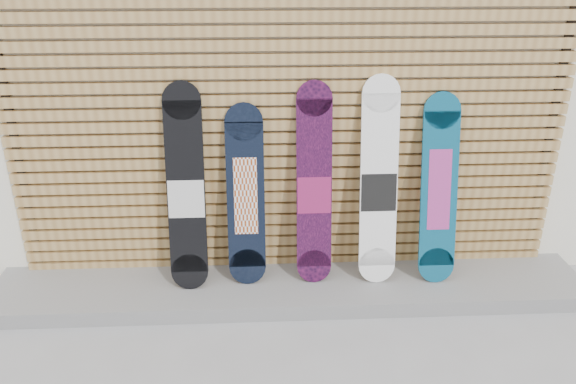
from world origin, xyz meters
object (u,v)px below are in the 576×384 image
snowboard_0 (186,190)px  snowboard_2 (314,186)px  snowboard_1 (246,196)px  snowboard_3 (379,184)px  snowboard_4 (439,190)px

snowboard_0 → snowboard_2: size_ratio=1.00×
snowboard_1 → snowboard_3: snowboard_3 is taller
snowboard_0 → snowboard_3: size_ratio=0.98×
snowboard_0 → snowboard_4: (1.89, 0.00, -0.04)m
snowboard_3 → snowboard_4: 0.46m
snowboard_2 → snowboard_4: 0.95m
snowboard_4 → snowboard_0: bearing=-179.9°
snowboard_0 → snowboard_3: 1.43m
snowboard_4 → snowboard_1: bearing=179.0°
snowboard_3 → snowboard_4: snowboard_3 is taller
snowboard_2 → snowboard_4: size_ratio=1.07×
snowboard_2 → snowboard_4: (0.94, -0.02, -0.04)m
snowboard_1 → snowboard_2: snowboard_2 is taller
snowboard_3 → snowboard_4: (0.46, -0.01, -0.06)m
snowboard_3 → snowboard_1: bearing=179.1°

